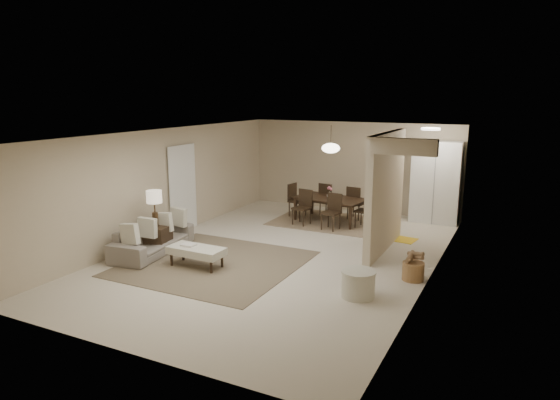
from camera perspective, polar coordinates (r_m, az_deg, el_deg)
The scene contains 22 objects.
floor at distance 10.43m, azimuth 0.20°, elevation -6.21°, with size 9.00×9.00×0.00m, color beige.
ceiling at distance 9.93m, azimuth 0.21°, elevation 7.62°, with size 9.00×9.00×0.00m, color white.
back_wall at distance 14.22m, azimuth 8.30°, elevation 3.78°, with size 6.00×6.00×0.00m, color #C1AF92.
left_wall at distance 11.72m, azimuth -13.05°, elevation 1.84°, with size 9.00×9.00×0.00m, color #C1AF92.
right_wall at distance 9.20m, azimuth 17.19°, elevation -1.16°, with size 9.00×9.00×0.00m, color #C1AF92.
partition at distance 10.64m, azimuth 11.97°, elevation 0.86°, with size 0.15×2.50×2.50m, color #C1AF92.
doorway at distance 12.21m, azimuth -11.11°, elevation 1.22°, with size 0.04×0.90×2.04m, color black.
pantry_cabinet at distance 13.37m, azimuth 17.40°, elevation 1.96°, with size 1.20×0.55×2.10m, color white.
flush_light at distance 12.28m, azimuth 16.85°, elevation 7.78°, with size 0.44×0.44×0.05m, color white.
living_rug at distance 9.95m, azimuth -7.52°, elevation -7.20°, with size 3.20×3.20×0.01m, color brown.
sofa at distance 10.75m, azimuth -14.35°, elevation -4.34°, with size 0.81×2.06×0.60m, color gray.
ottoman_bench at distance 9.73m, azimuth -9.54°, elevation -5.79°, with size 1.11×0.53×0.40m.
side_table at distance 10.77m, azimuth -13.95°, elevation -4.40°, with size 0.52×0.52×0.57m, color black.
table_lamp at distance 10.56m, azimuth -14.18°, elevation 0.01°, with size 0.32×0.32×0.76m.
round_pouf at distance 8.37m, azimuth 8.93°, elevation -9.45°, with size 0.57×0.57×0.44m, color beige.
wicker_basket at distance 9.30m, azimuth 14.97°, elevation -7.87°, with size 0.39×0.39×0.33m, color brown.
dining_rug at distance 13.05m, azimuth 5.64°, elevation -2.47°, with size 2.80×2.10×0.01m, color #78604A.
dining_table at distance 12.98m, azimuth 5.67°, elevation -1.14°, with size 1.80×1.00×0.63m, color black.
dining_chairs at distance 12.95m, azimuth 5.68°, elevation -0.59°, with size 2.42×1.90×0.89m.
vase at distance 12.89m, azimuth 5.70°, elevation 0.58°, with size 0.16×0.16×0.16m, color white.
yellow_mat at distance 11.80m, azimuth 13.25°, elevation -4.31°, with size 0.85×0.52×0.01m, color yellow.
pendant_light at distance 12.71m, azimuth 5.82°, elevation 5.92°, with size 0.46×0.46×0.71m.
Camera 1 is at (4.39, -8.87, 3.27)m, focal length 32.00 mm.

